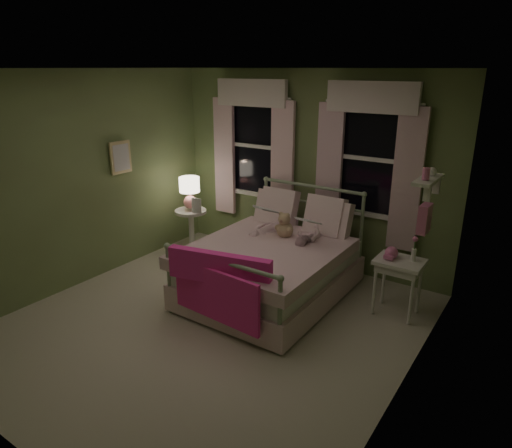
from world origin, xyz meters
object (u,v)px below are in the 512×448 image
Objects in this scene: bed at (272,265)px; nightstand_right at (399,268)px; teddy_bear at (285,227)px; nightstand_left at (191,225)px; child_right at (312,217)px; child_left at (272,205)px; table_lamp at (190,190)px.

bed reaches higher than nightstand_right.
teddy_bear is 0.50× the size of nightstand_left.
bed is 0.49m from teddy_bear.
child_right is at bearing 29.50° from teddy_bear.
child_left reaches higher than child_right.
nightstand_left is at bearing -2.08° from child_right.
child_left reaches higher than nightstand_left.
bed is at bearing -164.55° from nightstand_right.
bed is at bearing -15.45° from table_lamp.
table_lamp reaches higher than teddy_bear.
child_left is at bearing 123.60° from bed.
child_right is at bearing 177.85° from nightstand_right.
teddy_bear is 1.40m from nightstand_right.
table_lamp reaches higher than nightstand_left.
child_right is at bearing -1.43° from table_lamp.
child_right is 1.11× the size of nightstand_right.
bed is 3.18× the size of nightstand_right.
child_right reaches higher than teddy_bear.
teddy_bear reaches higher than nightstand_left.
table_lamp is (-1.42, 0.05, -0.02)m from child_left.
nightstand_right is (1.10, -0.04, -0.37)m from child_right.
teddy_bear is 1.76m from nightstand_left.
teddy_bear is at bearing 28.85° from child_right.
nightstand_left is 3.08m from nightstand_right.
child_right is 1.16m from nightstand_right.
nightstand_left is (-1.42, 0.05, -0.56)m from child_left.
child_left reaches higher than nightstand_right.
nightstand_left is 0.54m from table_lamp.
bed is at bearing 55.75° from child_right.
bed reaches higher than teddy_bear.
child_left is at bearing -2.00° from table_lamp.
table_lamp is at bearing 164.55° from bed.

